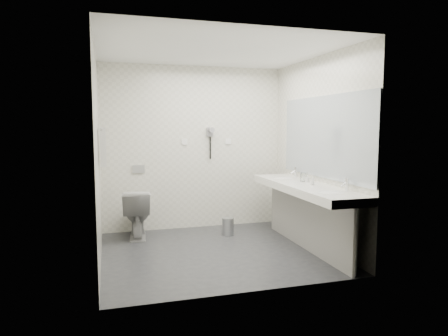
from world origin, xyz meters
name	(u,v)px	position (x,y,z in m)	size (l,w,h in m)	color
floor	(216,251)	(0.00, 0.00, 0.00)	(2.80, 2.80, 0.00)	#2C2D31
ceiling	(216,50)	(0.00, 0.00, 2.50)	(2.80, 2.80, 0.00)	white
wall_back	(194,148)	(0.00, 1.30, 1.25)	(2.80, 2.80, 0.00)	silver
wall_front	(252,163)	(0.00, -1.30, 1.25)	(2.80, 2.80, 0.00)	silver
wall_left	(98,156)	(-1.40, 0.00, 1.25)	(2.60, 2.60, 0.00)	silver
wall_right	(317,152)	(1.40, 0.00, 1.25)	(2.60, 2.60, 0.00)	silver
vanity_counter	(305,188)	(1.12, -0.20, 0.80)	(0.55, 2.20, 0.10)	white
vanity_panel	(306,220)	(1.15, -0.20, 0.38)	(0.03, 2.15, 0.75)	gray
vanity_post_near	(355,242)	(1.18, -1.24, 0.38)	(0.06, 0.06, 0.75)	silver
vanity_post_far	(275,205)	(1.18, 0.84, 0.38)	(0.06, 0.06, 0.75)	silver
mirror	(324,137)	(1.39, -0.20, 1.45)	(0.02, 2.20, 1.05)	#B2BCC6
basin_near	(332,193)	(1.12, -0.85, 0.83)	(0.40, 0.31, 0.05)	white
basin_far	(283,179)	(1.12, 0.45, 0.83)	(0.40, 0.31, 0.05)	white
faucet_near	(347,185)	(1.32, -0.85, 0.92)	(0.04, 0.04, 0.15)	silver
faucet_far	(296,172)	(1.32, 0.45, 0.92)	(0.04, 0.04, 0.15)	silver
soap_bottle_a	(308,179)	(1.24, -0.05, 0.90)	(0.04, 0.04, 0.10)	silver
soap_bottle_c	(313,181)	(1.18, -0.31, 0.90)	(0.04, 0.04, 0.11)	silver
glass_left	(303,177)	(1.20, 0.01, 0.91)	(0.07, 0.07, 0.12)	silver
glass_right	(306,177)	(1.29, 0.07, 0.91)	(0.06, 0.06, 0.11)	silver
toilet	(137,213)	(-0.91, 0.96, 0.35)	(0.39, 0.69, 0.69)	white
flush_plate	(139,169)	(-0.85, 1.29, 0.95)	(0.18, 0.02, 0.12)	#B2B5BA
pedal_bin	(228,227)	(0.37, 0.70, 0.12)	(0.17, 0.17, 0.24)	#B2B5BA
bin_lid	(228,218)	(0.37, 0.70, 0.25)	(0.17, 0.17, 0.01)	#B2B5BA
towel_rail	(102,129)	(-1.35, 0.55, 1.55)	(0.02, 0.02, 0.62)	silver
towel_near	(103,147)	(-1.34, 0.41, 1.33)	(0.07, 0.24, 0.48)	silver
towel_far	(103,146)	(-1.34, 0.69, 1.33)	(0.07, 0.24, 0.48)	silver
dryer_cradle	(210,132)	(0.25, 1.27, 1.50)	(0.10, 0.04, 0.14)	gray
dryer_barrel	(211,130)	(0.25, 1.20, 1.53)	(0.08, 0.08, 0.14)	gray
dryer_cord	(210,148)	(0.25, 1.26, 1.25)	(0.02, 0.02, 0.35)	black
switch_plate_a	(184,142)	(-0.15, 1.29, 1.35)	(0.09, 0.02, 0.09)	white
switch_plate_b	(228,141)	(0.55, 1.29, 1.35)	(0.09, 0.02, 0.09)	white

